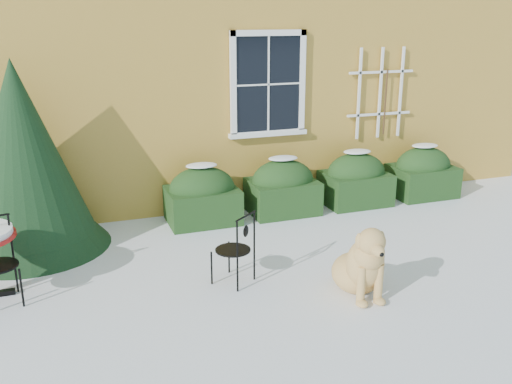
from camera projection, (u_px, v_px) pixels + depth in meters
name	position (u px, v px, depth m)	size (l,w,h in m)	color
ground	(286.00, 292.00, 6.47)	(80.00, 80.00, 0.00)	white
house	(158.00, 4.00, 11.79)	(12.40, 8.40, 6.40)	gold
hedge_row	(320.00, 184.00, 9.17)	(4.95, 0.80, 0.91)	#173213
evergreen_shrub	(24.00, 175.00, 7.44)	(2.07, 2.07, 2.51)	black
patio_chair_near	(236.00, 248.00, 6.58)	(0.54, 0.54, 0.87)	black
dog	(362.00, 266.00, 6.31)	(0.63, 0.98, 0.89)	#DCAD62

